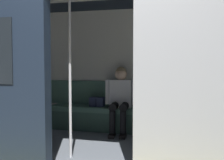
{
  "coord_description": "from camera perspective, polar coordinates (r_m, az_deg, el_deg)",
  "views": [
    {
      "loc": [
        -1.06,
        2.96,
        1.26
      ],
      "look_at": [
        0.06,
        -1.14,
        0.99
      ],
      "focal_mm": 46.42,
      "sensor_mm": 36.0,
      "label": 1
    }
  ],
  "objects": [
    {
      "name": "person_seated",
      "position": [
        5.11,
        1.63,
        -3.08
      ],
      "size": [
        0.55,
        0.7,
        1.16
      ],
      "color": "silver",
      "rests_on": "ground_plane"
    },
    {
      "name": "bench_seat",
      "position": [
        5.18,
        3.17,
        -6.63
      ],
      "size": [
        2.92,
        0.44,
        0.44
      ],
      "color": "#4C7566",
      "rests_on": "ground_plane"
    },
    {
      "name": "book",
      "position": [
        5.2,
        6.22,
        -5.32
      ],
      "size": [
        0.18,
        0.24,
        0.03
      ],
      "primitive_type": "cube",
      "rotation": [
        0.0,
        0.0,
        -0.15
      ],
      "color": "#26598C",
      "rests_on": "bench_seat"
    },
    {
      "name": "handbag",
      "position": [
        5.32,
        -2.98,
        -4.31
      ],
      "size": [
        0.26,
        0.15,
        0.17
      ],
      "color": "#262D4C",
      "rests_on": "bench_seat"
    },
    {
      "name": "train_car",
      "position": [
        4.23,
        -0.33,
        7.28
      ],
      "size": [
        6.4,
        2.53,
        2.34
      ],
      "color": "#ADAFB5",
      "rests_on": "ground_plane"
    },
    {
      "name": "grab_pole_door",
      "position": [
        3.76,
        -8.27,
        1.23
      ],
      "size": [
        0.04,
        0.04,
        2.2
      ],
      "primitive_type": "cylinder",
      "color": "silver",
      "rests_on": "ground_plane"
    }
  ]
}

